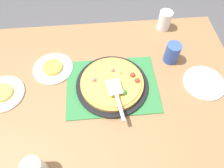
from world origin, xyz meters
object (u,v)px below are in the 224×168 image
Objects in this scene: served_slice_right at (53,67)px; cup_near at (172,53)px; pizza at (112,83)px; cup_corner at (165,20)px; pizza_server at (117,95)px; plate_far_right at (53,68)px; served_slice_left at (2,92)px; plate_side at (204,83)px; plate_near_left at (3,93)px; pizza_pan at (112,85)px.

served_slice_right is 0.92× the size of cup_near.
cup_corner reaches higher than pizza.
plate_far_right is at bearing -35.69° from pizza_server.
cup_near is at bearing 85.76° from cup_corner.
cup_corner is (-0.94, -0.42, 0.04)m from served_slice_left.
plate_side is 1.06m from served_slice_left.
plate_near_left is 1.83× the size of cup_near.
plate_far_right is 0.75m from cup_corner.
plate_far_right is at bearing 0.56° from cup_near.
plate_near_left is 0.59m from pizza_server.
plate_near_left is at bearing -0.23° from pizza.
pizza_pan is at bearing -3.17° from plate_side.
cup_near is at bearing -170.90° from served_slice_left.
pizza_server is (-0.33, 0.24, 0.06)m from plate_far_right.
plate_near_left is (0.57, -0.00, -0.01)m from pizza_pan.
plate_far_right is 1.00× the size of plate_side.
pizza_server is at bearing 36.17° from cup_near.
cup_near is at bearing -143.83° from pizza_server.
plate_far_right is 0.67m from cup_near.
cup_near is (-0.67, -0.01, 0.04)m from served_slice_right.
served_slice_right is at bearing -11.80° from plate_side.
plate_near_left is 0.29m from served_slice_right.
served_slice_right is (0.32, -0.14, 0.01)m from pizza_pan.
plate_side is (-1.06, 0.03, 0.00)m from plate_near_left.
served_slice_left is (0.00, 0.00, 0.01)m from plate_near_left.
plate_side is 0.47m from cup_corner.
served_slice_left reaches higher than pizza_pan.
pizza_pan is 0.02m from pizza.
pizza_pan is 0.35m from served_slice_right.
served_slice_left is 0.59m from pizza_server.
cup_near is at bearing -50.82° from plate_side.
served_slice_right is at bearing -23.91° from pizza.
pizza is 1.50× the size of plate_near_left.
plate_near_left is 1.83× the size of cup_corner.
pizza_pan is 1.73× the size of plate_far_right.
plate_far_right is at bearing -150.49° from plate_near_left.
pizza is at bearing 156.09° from served_slice_right.
plate_side is (-0.49, 0.03, -0.03)m from pizza.
served_slice_left reaches higher than plate_far_right.
served_slice_right is at bearing 21.83° from cup_corner.
served_slice_right is at bearing 0.56° from cup_near.
plate_far_right is at bearing 21.83° from cup_corner.
served_slice_right is 0.67m from cup_near.
pizza is 0.10m from pizza_server.
plate_near_left is at bearing -1.59° from plate_side.
plate_side is at bearing 168.20° from plate_far_right.
plate_far_right is 0.42m from pizza_server.
plate_far_right is (-0.25, -0.14, 0.00)m from plate_near_left.
served_slice_left is 0.29m from served_slice_right.
pizza_server is at bearing 144.31° from plate_far_right.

